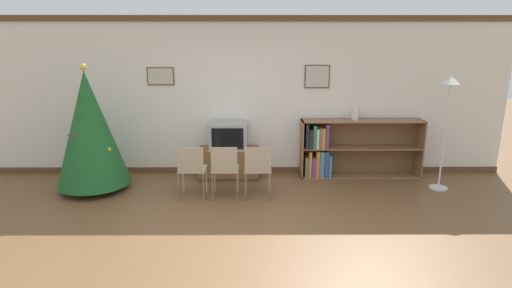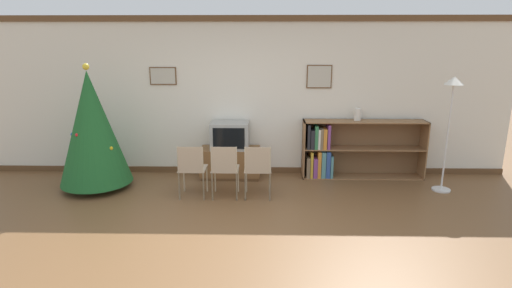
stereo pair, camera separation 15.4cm
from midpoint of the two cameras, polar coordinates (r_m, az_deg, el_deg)
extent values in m
plane|color=brown|center=(4.81, -3.83, -13.89)|extent=(24.00, 24.00, 0.00)
cube|color=silver|center=(6.93, -2.72, 6.69)|extent=(9.16, 0.08, 2.70)
cube|color=brown|center=(6.82, -2.88, 17.52)|extent=(9.16, 0.03, 0.10)
cube|color=brown|center=(7.17, -2.62, -3.72)|extent=(9.16, 0.03, 0.10)
cube|color=brown|center=(7.03, -14.09, 9.38)|extent=(0.45, 0.02, 0.30)
cube|color=#BCB7A8|center=(7.02, -14.11, 9.37)|extent=(0.42, 0.01, 0.26)
cube|color=brown|center=(6.91, 8.09, 9.53)|extent=(0.42, 0.02, 0.39)
cube|color=#BCB7A8|center=(6.89, 8.10, 9.52)|extent=(0.39, 0.01, 0.35)
cylinder|color=maroon|center=(6.90, -22.51, -5.58)|extent=(0.36, 0.36, 0.10)
cone|color=#1E5B28|center=(6.66, -23.28, 2.01)|extent=(1.10, 1.10, 1.77)
sphere|color=yellow|center=(6.54, -24.10, 10.01)|extent=(0.10, 0.10, 0.10)
sphere|color=silver|center=(6.99, -24.58, 0.40)|extent=(0.05, 0.05, 0.05)
sphere|color=#1E4CB2|center=(7.17, -22.25, -1.20)|extent=(0.06, 0.06, 0.06)
sphere|color=red|center=(6.49, -25.12, 1.03)|extent=(0.05, 0.05, 0.05)
sphere|color=#1E4CB2|center=(6.74, -25.67, 1.11)|extent=(0.06, 0.06, 0.06)
sphere|color=gold|center=(6.46, -20.87, -0.71)|extent=(0.06, 0.06, 0.06)
cube|color=brown|center=(6.95, -4.50, -4.56)|extent=(0.97, 0.46, 0.05)
cube|color=brown|center=(6.87, -4.54, -2.51)|extent=(1.01, 0.47, 0.47)
cube|color=#9E9E99|center=(6.75, -4.62, 1.21)|extent=(0.63, 0.45, 0.45)
cube|color=black|center=(6.53, -4.76, 0.75)|extent=(0.52, 0.01, 0.35)
cube|color=tan|center=(6.06, -9.77, -3.55)|extent=(0.40, 0.40, 0.02)
cube|color=tan|center=(5.82, -10.15, -2.28)|extent=(0.35, 0.02, 0.38)
cylinder|color=beige|center=(6.32, -11.04, -4.93)|extent=(0.02, 0.02, 0.42)
cylinder|color=beige|center=(6.27, -7.79, -4.97)|extent=(0.02, 0.02, 0.42)
cylinder|color=beige|center=(5.99, -11.66, -6.07)|extent=(0.02, 0.02, 0.42)
cylinder|color=beige|center=(5.93, -8.23, -6.12)|extent=(0.02, 0.02, 0.42)
cylinder|color=beige|center=(5.93, -11.76, -4.28)|extent=(0.02, 0.02, 0.82)
cylinder|color=beige|center=(5.87, -8.30, -4.31)|extent=(0.02, 0.02, 0.82)
cube|color=tan|center=(6.00, -5.16, -3.58)|extent=(0.40, 0.40, 0.02)
cube|color=tan|center=(5.75, -5.36, -2.30)|extent=(0.35, 0.02, 0.38)
cylinder|color=beige|center=(6.25, -6.63, -4.98)|extent=(0.02, 0.02, 0.42)
cylinder|color=beige|center=(6.22, -3.32, -5.00)|extent=(0.02, 0.02, 0.42)
cylinder|color=beige|center=(5.92, -7.00, -6.14)|extent=(0.02, 0.02, 0.42)
cylinder|color=beige|center=(5.89, -3.50, -6.16)|extent=(0.02, 0.02, 0.42)
cylinder|color=beige|center=(5.85, -7.06, -4.33)|extent=(0.02, 0.02, 0.82)
cylinder|color=beige|center=(5.82, -3.53, -4.34)|extent=(0.02, 0.02, 0.82)
cube|color=tan|center=(5.97, -0.49, -3.59)|extent=(0.40, 0.40, 0.02)
cube|color=tan|center=(5.73, -0.49, -2.30)|extent=(0.35, 0.02, 0.38)
cylinder|color=beige|center=(6.22, -2.14, -5.00)|extent=(0.02, 0.02, 0.42)
cylinder|color=beige|center=(6.22, 1.19, -5.00)|extent=(0.02, 0.02, 0.42)
cylinder|color=beige|center=(5.88, -2.25, -6.17)|extent=(0.02, 0.02, 0.42)
cylinder|color=beige|center=(5.88, 1.28, -6.16)|extent=(0.02, 0.02, 0.42)
cylinder|color=beige|center=(5.81, -2.27, -4.35)|extent=(0.02, 0.02, 0.82)
cylinder|color=beige|center=(5.81, 1.29, -4.34)|extent=(0.02, 0.02, 0.82)
cube|color=olive|center=(6.90, 5.91, -0.65)|extent=(0.02, 0.36, 0.99)
cube|color=olive|center=(7.40, 21.81, -0.59)|extent=(0.02, 0.36, 0.99)
cube|color=olive|center=(6.97, 14.39, 3.23)|extent=(2.06, 0.36, 0.02)
cube|color=olive|center=(7.22, 13.91, -4.35)|extent=(2.06, 0.36, 0.02)
cube|color=olive|center=(7.08, 14.15, -0.47)|extent=(2.02, 0.36, 0.02)
cube|color=brown|center=(7.24, 13.81, -0.27)|extent=(2.06, 0.01, 0.99)
cube|color=#756047|center=(6.95, 6.55, -3.17)|extent=(0.06, 0.26, 0.35)
cube|color=gold|center=(6.94, 7.03, -2.77)|extent=(0.04, 0.25, 0.45)
cube|color=#7A3D7F|center=(6.97, 7.53, -3.16)|extent=(0.07, 0.27, 0.34)
cube|color=orange|center=(6.95, 8.09, -2.74)|extent=(0.06, 0.25, 0.46)
cube|color=teal|center=(6.97, 8.66, -2.73)|extent=(0.07, 0.26, 0.45)
cube|color=#2D4C93|center=(6.99, 9.28, -2.67)|extent=(0.07, 0.29, 0.46)
cube|color=teal|center=(7.02, 9.77, -2.96)|extent=(0.04, 0.29, 0.38)
cube|color=#232328|center=(6.82, 6.59, 1.21)|extent=(0.04, 0.29, 0.42)
cube|color=#232328|center=(6.83, 7.12, 0.83)|extent=(0.06, 0.28, 0.33)
cube|color=#337547|center=(6.82, 7.67, 1.08)|extent=(0.05, 0.25, 0.40)
cube|color=silver|center=(6.85, 8.03, 0.89)|extent=(0.04, 0.29, 0.34)
cube|color=#756047|center=(6.85, 8.40, 0.93)|extent=(0.04, 0.27, 0.35)
cube|color=orange|center=(6.82, 8.89, 0.84)|extent=(0.06, 0.20, 0.35)
cube|color=#7A3D7F|center=(6.86, 9.38, 1.16)|extent=(0.05, 0.27, 0.41)
cylinder|color=silver|center=(6.95, 13.39, 4.17)|extent=(0.12, 0.12, 0.20)
torus|color=silver|center=(6.93, 13.44, 4.99)|extent=(0.10, 0.10, 0.02)
cylinder|color=silver|center=(7.02, 24.01, -5.73)|extent=(0.28, 0.28, 0.03)
cylinder|color=silver|center=(6.79, 24.72, 0.88)|extent=(0.03, 0.03, 1.64)
cone|color=white|center=(6.66, 25.52, 8.25)|extent=(0.28, 0.28, 0.12)
camera|label=1|loc=(0.08, -90.76, -0.19)|focal=28.00mm
camera|label=2|loc=(0.08, 89.24, 0.19)|focal=28.00mm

